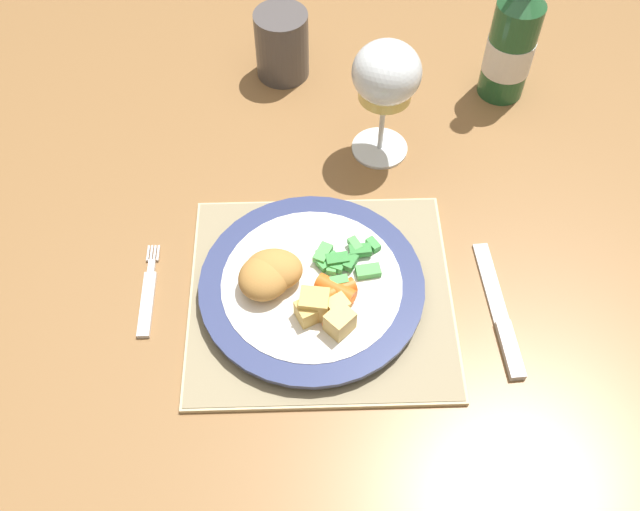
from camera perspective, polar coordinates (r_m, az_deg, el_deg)
name	(u,v)px	position (r m, az deg, el deg)	size (l,w,h in m)	color
ground_plane	(300,410)	(1.57, -1.61, -12.27)	(6.00, 6.00, 0.00)	brown
dining_table	(289,218)	(0.99, -2.49, 3.01)	(1.45, 1.02, 0.74)	olive
placemat	(321,295)	(0.82, 0.06, -3.17)	(0.30, 0.28, 0.01)	#CCB789
dinner_plate	(312,286)	(0.81, -0.66, -2.50)	(0.26, 0.26, 0.02)	white
breaded_croquettes	(269,273)	(0.79, -4.09, -1.43)	(0.08, 0.08, 0.04)	#B77F3D
green_beans_pile	(343,260)	(0.82, 1.84, -0.39)	(0.08, 0.07, 0.02)	#4CA84C
glazed_carrots	(337,296)	(0.79, 1.39, -3.28)	(0.05, 0.07, 0.02)	orange
fork	(148,297)	(0.85, -13.60, -3.21)	(0.02, 0.13, 0.01)	silver
table_knife	(501,320)	(0.83, 14.31, -5.02)	(0.03, 0.18, 0.01)	silver
wine_glass	(386,78)	(0.89, 5.32, 13.96)	(0.09, 0.09, 0.17)	silver
bottle	(513,40)	(1.03, 15.15, 16.31)	(0.07, 0.07, 0.25)	#23562D
roast_potatoes	(324,311)	(0.77, 0.30, -4.46)	(0.07, 0.06, 0.03)	#E5BC66
drinking_cup	(282,43)	(1.06, -3.07, 16.60)	(0.08, 0.08, 0.10)	#4C4747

